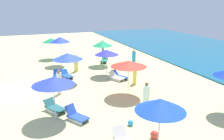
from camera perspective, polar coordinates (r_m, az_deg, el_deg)
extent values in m
plane|color=#DCD089|center=(17.93, -21.00, -4.63)|extent=(60.00, 60.00, 0.00)
cylinder|color=silver|center=(18.36, -10.48, -0.27)|extent=(0.05, 0.05, 1.85)
cone|color=blue|center=(18.07, -10.66, 3.29)|extent=(2.27, 2.27, 0.49)
cube|color=silver|center=(19.57, -11.55, -1.82)|extent=(1.10, 0.32, 0.20)
cube|color=silver|center=(19.79, -10.06, -1.54)|extent=(1.10, 0.32, 0.20)
cube|color=#2154A8|center=(19.64, -10.82, -1.32)|extent=(1.38, 0.95, 0.06)
cube|color=#2154A8|center=(20.10, -11.54, -0.41)|extent=(0.52, 0.70, 0.40)
cube|color=silver|center=(19.65, -13.93, -1.88)|extent=(0.99, 0.28, 0.21)
cube|color=silver|center=(19.60, -12.40, -1.83)|extent=(0.99, 0.28, 0.21)
cube|color=blue|center=(19.58, -13.19, -1.47)|extent=(1.24, 0.87, 0.06)
cube|color=blue|center=(20.01, -13.10, -0.45)|extent=(0.38, 0.63, 0.45)
cylinder|color=silver|center=(12.78, -13.61, -7.61)|extent=(0.05, 0.05, 1.96)
cone|color=blue|center=(12.36, -13.97, -2.55)|extent=(2.17, 2.17, 0.42)
cube|color=silver|center=(13.83, -14.38, -9.73)|extent=(1.02, 0.55, 0.23)
cube|color=silver|center=(14.11, -12.48, -9.06)|extent=(1.02, 0.55, 0.23)
cube|color=#276667|center=(13.91, -13.46, -8.85)|extent=(1.42, 1.16, 0.06)
cube|color=#276667|center=(14.28, -14.85, -7.49)|extent=(0.60, 0.72, 0.39)
cube|color=silver|center=(12.67, -9.04, -12.04)|extent=(0.91, 0.58, 0.18)
cube|color=silver|center=(13.00, -7.30, -11.20)|extent=(0.91, 0.58, 0.18)
cube|color=#2B50B0|center=(12.78, -8.18, -11.13)|extent=(1.32, 1.15, 0.06)
cube|color=#2B50B0|center=(13.01, -9.89, -9.39)|extent=(0.59, 0.68, 0.55)
cylinder|color=silver|center=(19.79, -1.28, 1.14)|extent=(0.05, 0.05, 1.81)
cone|color=#3232B5|center=(19.53, -1.30, 4.31)|extent=(1.98, 1.98, 0.43)
cube|color=silver|center=(18.66, 0.72, -2.39)|extent=(0.99, 0.50, 0.20)
cube|color=silver|center=(19.04, 1.83, -2.00)|extent=(0.99, 0.50, 0.20)
cube|color=#F6EEC6|center=(18.81, 1.28, -1.82)|extent=(1.36, 1.10, 0.06)
cube|color=#F6EEC6|center=(19.11, 0.06, -0.96)|extent=(0.59, 0.71, 0.40)
cube|color=silver|center=(18.92, 1.50, -2.13)|extent=(1.07, 0.54, 0.19)
cube|color=silver|center=(19.26, 2.45, -1.81)|extent=(1.07, 0.54, 0.19)
cube|color=#1B40A1|center=(19.05, 1.98, -1.61)|extent=(1.42, 1.07, 0.06)
cube|color=#1B40A1|center=(19.37, 0.66, -0.65)|extent=(0.58, 0.65, 0.45)
cylinder|color=silver|center=(23.59, -12.21, 3.83)|extent=(0.05, 0.05, 2.28)
cone|color=blue|center=(23.34, -12.42, 7.18)|extent=(1.92, 1.92, 0.52)
cylinder|color=silver|center=(15.61, 3.93, -2.68)|extent=(0.05, 0.05, 2.00)
cone|color=red|center=(15.27, 4.02, 1.55)|extent=(2.34, 2.34, 0.38)
cylinder|color=silver|center=(9.35, 11.09, -15.83)|extent=(0.05, 0.05, 2.26)
cone|color=#1C49AE|center=(8.71, 11.58, -8.19)|extent=(1.86, 1.86, 0.46)
cube|color=silver|center=(10.91, 1.75, -14.64)|extent=(0.43, 0.61, 0.49)
cylinder|color=silver|center=(26.50, -14.24, 4.55)|extent=(0.05, 0.05, 1.84)
cone|color=#1C8E56|center=(26.31, -14.41, 6.98)|extent=(1.88, 1.88, 0.44)
cylinder|color=silver|center=(23.02, -2.28, 3.43)|extent=(0.05, 0.05, 1.93)
cone|color=#1F9A5E|center=(22.78, -2.32, 6.43)|extent=(1.95, 1.95, 0.51)
cube|color=silver|center=(24.19, -2.51, 2.02)|extent=(0.92, 0.53, 0.25)
cube|color=silver|center=(24.10, -1.24, 1.98)|extent=(0.92, 0.53, 0.25)
cube|color=#1F7563|center=(24.10, -1.88, 2.35)|extent=(1.31, 1.11, 0.06)
cube|color=#1F7563|center=(24.55, -1.68, 3.19)|extent=(0.58, 0.69, 0.51)
cylinder|color=white|center=(13.74, 8.23, -6.66)|extent=(0.53, 0.53, 1.49)
sphere|color=#8C6846|center=(13.44, 8.37, -3.36)|extent=(0.21, 0.21, 0.21)
cylinder|color=#EFD764|center=(21.29, -8.65, 1.42)|extent=(0.46, 0.46, 1.37)
sphere|color=tan|center=(21.10, -8.74, 3.46)|extent=(0.20, 0.20, 0.20)
cylinder|color=#289BCE|center=(23.54, 5.26, 2.90)|extent=(0.49, 0.49, 1.31)
sphere|color=beige|center=(23.37, 5.31, 4.70)|extent=(0.21, 0.21, 0.21)
cylinder|color=white|center=(16.24, -12.54, -3.21)|extent=(0.45, 0.45, 1.51)
sphere|color=olive|center=(15.98, -12.73, -0.31)|extent=(0.23, 0.23, 0.23)
cylinder|color=#3283C7|center=(29.59, -2.23, 5.70)|extent=(0.42, 0.42, 1.31)
sphere|color=beige|center=(29.46, -2.25, 7.13)|extent=(0.21, 0.21, 0.21)
cylinder|color=#ECE052|center=(17.89, 5.47, -1.32)|extent=(0.43, 0.43, 1.36)
sphere|color=tan|center=(17.67, 5.54, 1.08)|extent=(0.21, 0.21, 0.21)
sphere|color=#2F99E3|center=(12.28, 4.49, -12.53)|extent=(0.30, 0.30, 0.30)
sphere|color=red|center=(11.38, 10.17, -15.05)|extent=(0.38, 0.38, 0.38)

